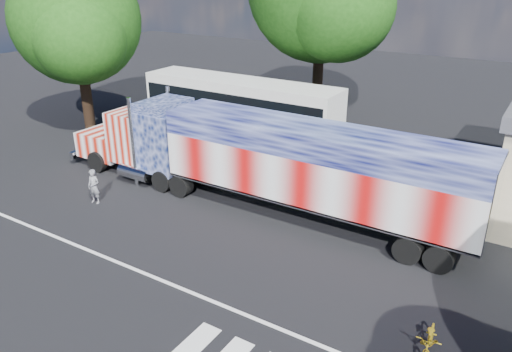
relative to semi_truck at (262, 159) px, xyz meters
The scene contains 7 objects.
ground 4.57m from the semi_truck, 86.11° to the right, with size 100.00×100.00×0.00m, color black.
lane_markings 8.27m from the semi_truck, 75.58° to the right, with size 30.00×2.67×0.01m.
semi_truck is the anchor object (origin of this frame).
coach_bus 9.73m from the semi_truck, 129.34° to the left, with size 13.02×3.03×3.79m.
woman 7.94m from the semi_truck, 150.65° to the right, with size 0.60×0.40×1.65m, color slate.
bicycle 10.83m from the semi_truck, 32.27° to the right, with size 0.67×1.91×1.00m, color gold.
tree_w_a 16.89m from the semi_truck, 166.61° to the left, with size 8.37×7.97×11.10m.
Camera 1 is at (10.48, -13.76, 10.34)m, focal length 35.00 mm.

